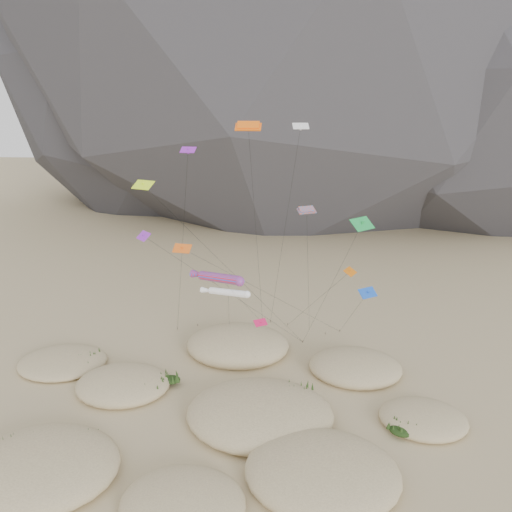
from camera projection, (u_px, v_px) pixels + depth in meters
The scene contains 9 objects.
ground at pixel (232, 434), 49.64m from camera, with size 500.00×500.00×0.00m, color #CCB789.
dunes at pixel (222, 407), 52.83m from camera, with size 52.60×37.50×3.90m.
dune_grass at pixel (228, 401), 53.74m from camera, with size 40.14×26.94×1.52m.
kite_stakes at pixel (266, 330), 72.02m from camera, with size 23.59×6.68×0.30m.
rainbow_tube_kite at pixel (218, 278), 53.54m from camera, with size 8.42×17.56×14.46m.
white_tube_kite at pixel (226, 292), 58.33m from camera, with size 6.33×12.02×11.04m.
orange_parafoil at pixel (248, 129), 54.89m from camera, with size 2.88×9.87×29.70m.
multi_parafoil at pixel (307, 212), 57.74m from camera, with size 2.38×10.69×20.18m.
delta_kites at pixel (264, 232), 55.09m from camera, with size 27.00×19.28×29.35m.
Camera 1 is at (6.59, -41.78, 31.57)m, focal length 35.00 mm.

